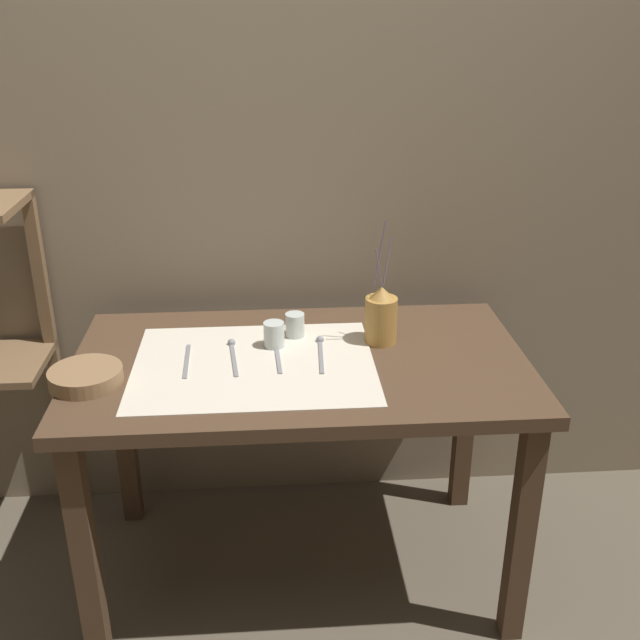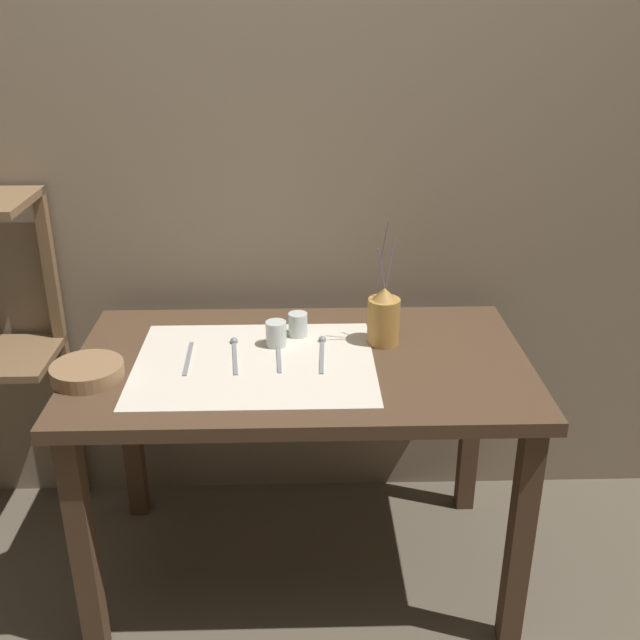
% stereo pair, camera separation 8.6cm
% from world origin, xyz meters
% --- Properties ---
extents(ground_plane, '(12.00, 12.00, 0.00)m').
position_xyz_m(ground_plane, '(0.00, 0.00, 0.00)').
color(ground_plane, brown).
extents(stone_wall_back, '(7.00, 0.06, 2.40)m').
position_xyz_m(stone_wall_back, '(0.00, 0.48, 1.20)').
color(stone_wall_back, gray).
rests_on(stone_wall_back, ground_plane).
extents(wooden_table, '(1.30, 0.75, 0.76)m').
position_xyz_m(wooden_table, '(0.00, 0.00, 0.66)').
color(wooden_table, '#4C3523').
rests_on(wooden_table, ground_plane).
extents(linen_cloth, '(0.68, 0.53, 0.00)m').
position_xyz_m(linen_cloth, '(-0.13, -0.03, 0.77)').
color(linen_cloth, beige).
rests_on(linen_cloth, wooden_table).
extents(pitcher_with_flowers, '(0.10, 0.10, 0.38)m').
position_xyz_m(pitcher_with_flowers, '(0.25, 0.10, 0.85)').
color(pitcher_with_flowers, '#B7843D').
rests_on(pitcher_with_flowers, wooden_table).
extents(wooden_bowl, '(0.20, 0.20, 0.04)m').
position_xyz_m(wooden_bowl, '(-0.58, -0.11, 0.79)').
color(wooden_bowl, '#8E6B47').
rests_on(wooden_bowl, wooden_table).
extents(glass_tumbler_near, '(0.06, 0.06, 0.08)m').
position_xyz_m(glass_tumbler_near, '(-0.07, 0.08, 0.81)').
color(glass_tumbler_near, silver).
rests_on(glass_tumbler_near, wooden_table).
extents(glass_tumbler_far, '(0.06, 0.06, 0.07)m').
position_xyz_m(glass_tumbler_far, '(-0.01, 0.15, 0.80)').
color(glass_tumbler_far, silver).
rests_on(glass_tumbler_far, wooden_table).
extents(knife_center, '(0.02, 0.21, 0.00)m').
position_xyz_m(knife_center, '(-0.32, 0.00, 0.77)').
color(knife_center, gray).
rests_on(knife_center, wooden_table).
extents(spoon_inner, '(0.04, 0.22, 0.02)m').
position_xyz_m(spoon_inner, '(-0.20, 0.06, 0.77)').
color(spoon_inner, gray).
rests_on(spoon_inner, wooden_table).
extents(fork_inner, '(0.02, 0.21, 0.00)m').
position_xyz_m(fork_inner, '(-0.06, 0.01, 0.77)').
color(fork_inner, gray).
rests_on(fork_inner, wooden_table).
extents(spoon_outer, '(0.03, 0.22, 0.02)m').
position_xyz_m(spoon_outer, '(0.06, 0.06, 0.77)').
color(spoon_outer, gray).
rests_on(spoon_outer, wooden_table).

